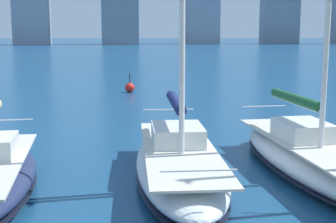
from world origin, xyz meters
name	(u,v)px	position (x,y,z in m)	size (l,w,h in m)	color
sailboat_forest	(309,155)	(-4.24, -7.39, 0.61)	(2.85, 9.07, 9.95)	white
sailboat_navy	(179,160)	(-0.14, -7.12, 0.64)	(2.74, 8.64, 12.70)	silver
channel_buoy	(130,87)	(0.79, -27.86, 0.36)	(0.70, 0.70, 1.40)	red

